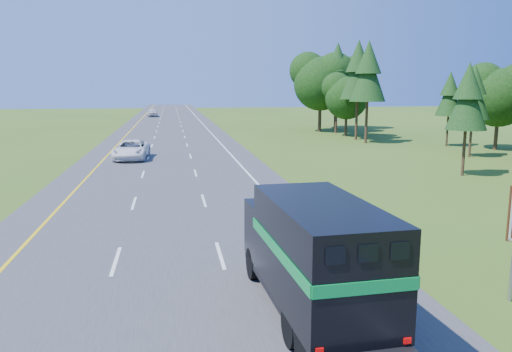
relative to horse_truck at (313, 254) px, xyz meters
The scene contains 6 objects.
road 44.47m from the horse_truck, 94.84° to the left, with size 15.00×260.00×0.04m, color #38383A.
lane_markings 44.46m from the horse_truck, 94.84° to the left, with size 11.15×260.00×0.01m.
tree_wall_right 33.20m from the horse_truck, 47.49° to the left, with size 16.00×100.00×12.00m, color #16340E, non-canonical shape.
horse_truck is the anchor object (origin of this frame).
white_suv 32.08m from the horse_truck, 102.46° to the left, with size 2.66×5.76×1.60m, color white.
far_car 96.90m from the horse_truck, 94.35° to the left, with size 2.06×5.12×1.75m, color silver.
Camera 1 is at (0.21, -6.22, 5.99)m, focal length 35.00 mm.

